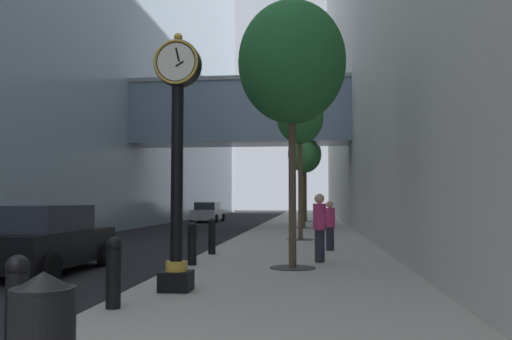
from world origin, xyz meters
The scene contains 16 objects.
ground_plane centered at (0.00, 27.00, 0.00)m, with size 110.00×110.00×0.00m, color black.
sidewalk_right centered at (2.80, 30.00, 0.07)m, with size 5.60×80.00×0.14m, color #9E998E.
street_clock centered at (0.90, 6.24, 2.72)m, with size 0.84×0.55×4.69m.
bollard_nearest centered at (0.35, 2.04, 0.70)m, with size 0.23×0.23×1.07m.
bollard_second centered at (0.35, 4.66, 0.70)m, with size 0.23×0.23×1.07m.
bollard_fourth centered at (0.35, 9.92, 0.70)m, with size 0.23×0.23×1.07m.
bollard_fifth centered at (0.35, 12.55, 0.70)m, with size 0.23×0.23×1.07m.
street_tree_near centered at (2.86, 9.60, 5.08)m, with size 2.61×2.61×6.47m.
street_tree_mid_near centered at (2.86, 18.55, 5.11)m, with size 1.93×1.93×6.14m.
street_tree_mid_far centered at (2.86, 27.51, 4.35)m, with size 1.80×1.80×5.30m.
street_tree_far centered at (2.86, 36.46, 5.13)m, with size 2.40×2.40×6.40m.
trash_bin centered at (1.15, 1.04, 0.68)m, with size 0.53×0.53×1.05m.
pedestrian_walking centered at (3.90, 14.06, 0.97)m, with size 0.37×0.37×1.59m.
pedestrian_by_clock centered at (3.53, 10.85, 1.09)m, with size 0.47×0.47×1.78m.
car_black_near centered at (-3.07, 9.06, 0.79)m, with size 2.08×4.24×1.63m.
car_white_mid centered at (-4.80, 37.80, 0.76)m, with size 2.11×4.16×1.55m.
Camera 1 is at (3.33, -3.09, 1.77)m, focal length 37.06 mm.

